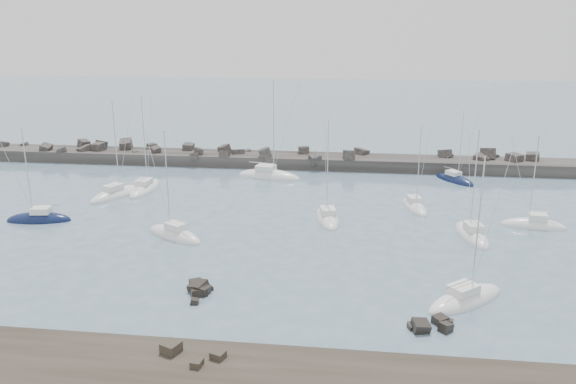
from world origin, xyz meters
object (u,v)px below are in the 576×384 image
object	(u,v)px
sailboat_7	(465,300)
sailboat_10	(472,236)
sailboat_4	(269,177)
sailboat_13	(327,218)
sailboat_2	(39,220)
sailboat_6	(414,207)
sailboat_8	(455,180)
sailboat_5	(175,235)
sailboat_9	(533,226)
sailboat_1	(146,189)
sailboat_3	(116,195)

from	to	relation	value
sailboat_7	sailboat_10	world-z (taller)	sailboat_7
sailboat_4	sailboat_13	world-z (taller)	sailboat_4
sailboat_2	sailboat_13	xyz separation A→B (m)	(33.29, 4.63, -0.01)
sailboat_6	sailboat_10	size ratio (longest dim) A/B	0.89
sailboat_10	sailboat_13	distance (m)	16.17
sailboat_7	sailboat_8	distance (m)	38.90
sailboat_4	sailboat_8	size ratio (longest dim) A/B	1.36
sailboat_5	sailboat_9	xyz separation A→B (m)	(39.26, 7.92, -0.00)
sailboat_4	sailboat_7	distance (m)	43.35
sailboat_5	sailboat_8	xyz separation A→B (m)	(33.60, 27.06, -0.02)
sailboat_5	sailboat_10	xyz separation A→B (m)	(31.75, 3.89, -0.00)
sailboat_1	sailboat_6	xyz separation A→B (m)	(36.24, -3.73, -0.00)
sailboat_8	sailboat_13	world-z (taller)	sailboat_13
sailboat_1	sailboat_3	bearing A→B (deg)	-130.78
sailboat_6	sailboat_13	bearing A→B (deg)	-151.86
sailboat_3	sailboat_7	distance (m)	48.09
sailboat_1	sailboat_2	world-z (taller)	sailboat_1
sailboat_8	sailboat_1	bearing A→B (deg)	-166.93
sailboat_7	sailboat_10	bearing A→B (deg)	77.82
sailboat_2	sailboat_7	bearing A→B (deg)	-17.61
sailboat_4	sailboat_5	xyz separation A→B (m)	(-6.24, -25.74, -0.00)
sailboat_5	sailboat_9	distance (m)	40.05
sailboat_4	sailboat_7	size ratio (longest dim) A/B	1.18
sailboat_4	sailboat_5	bearing A→B (deg)	-103.62
sailboat_3	sailboat_5	distance (m)	18.57
sailboat_1	sailboat_3	xyz separation A→B (m)	(-2.85, -3.31, 0.01)
sailboat_4	sailboat_10	bearing A→B (deg)	-40.58
sailboat_9	sailboat_4	bearing A→B (deg)	151.64
sailboat_4	sailboat_3	bearing A→B (deg)	-147.31
sailboat_2	sailboat_8	world-z (taller)	sailboat_2
sailboat_13	sailboat_10	bearing A→B (deg)	-13.41
sailboat_6	sailboat_10	xyz separation A→B (m)	(5.20, -9.38, 0.01)
sailboat_4	sailboat_2	bearing A→B (deg)	-135.97
sailboat_1	sailboat_9	world-z (taller)	sailboat_1
sailboat_5	sailboat_9	size ratio (longest dim) A/B	1.10
sailboat_8	sailboat_10	world-z (taller)	sailboat_10
sailboat_7	sailboat_9	world-z (taller)	sailboat_7
sailboat_8	sailboat_13	xyz separation A→B (m)	(-17.58, -19.41, 0.00)
sailboat_6	sailboat_9	xyz separation A→B (m)	(12.70, -5.36, 0.01)
sailboat_2	sailboat_9	distance (m)	56.74
sailboat_13	sailboat_3	bearing A→B (deg)	168.03
sailboat_1	sailboat_9	size ratio (longest dim) A/B	1.23
sailboat_2	sailboat_9	bearing A→B (deg)	4.96
sailboat_9	sailboat_10	size ratio (longest dim) A/B	0.90
sailboat_7	sailboat_6	bearing A→B (deg)	94.32
sailboat_3	sailboat_5	xyz separation A→B (m)	(12.53, -13.70, 0.00)
sailboat_2	sailboat_9	size ratio (longest dim) A/B	1.05
sailboat_3	sailboat_2	bearing A→B (deg)	-113.92
sailboat_10	sailboat_9	bearing A→B (deg)	28.20
sailboat_5	sailboat_6	bearing A→B (deg)	26.56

